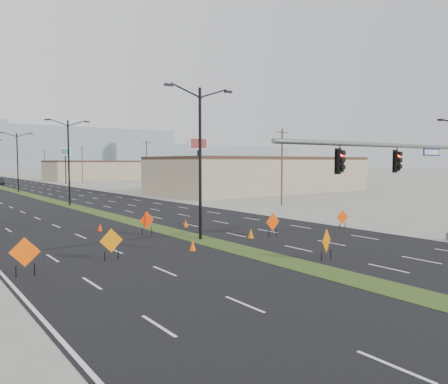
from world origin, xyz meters
TOP-DOWN VIEW (x-y plane):
  - ground at (0.00, 0.00)m, footprint 600.00×600.00m
  - building_se_near at (34.00, 45.00)m, footprint 36.00×18.00m
  - building_se_far at (38.00, 110.00)m, footprint 44.00×16.00m
  - mesa_center at (40.00, 300.00)m, footprint 220.00×50.00m
  - mesa_east at (180.00, 290.00)m, footprint 160.00×50.00m
  - signal_mast at (8.56, 2.00)m, footprint 16.30×0.60m
  - streetlight_0 at (0.00, 12.00)m, footprint 5.15×0.24m
  - streetlight_1 at (0.00, 40.00)m, footprint 5.15×0.24m
  - streetlight_2 at (0.00, 68.00)m, footprint 5.15×0.24m
  - utility_pole_0 at (20.00, 25.00)m, footprint 1.60×0.20m
  - utility_pole_1 at (20.00, 60.00)m, footprint 1.60×0.20m
  - utility_pole_2 at (20.00, 95.00)m, footprint 1.60×0.20m
  - utility_pole_3 at (20.00, 130.00)m, footprint 1.60×0.20m
  - car_mid at (2.00, 97.92)m, footprint 1.60×4.49m
  - construction_sign_0 at (-11.50, 8.95)m, footprint 1.26×0.57m
  - construction_sign_1 at (-7.09, 9.76)m, footprint 1.27×0.05m
  - construction_sign_2 at (-2.00, 15.84)m, footprint 1.24×0.37m
  - construction_sign_3 at (2.00, 3.00)m, footprint 1.17×0.52m
  - construction_sign_4 at (4.68, 10.01)m, footprint 1.26×0.11m
  - construction_sign_5 at (11.50, 9.47)m, footprint 1.08×0.33m
  - cone_0 at (-2.34, 9.27)m, footprint 0.47×0.47m
  - cone_1 at (2.19, 17.43)m, footprint 0.40×0.40m
  - cone_2 at (3.08, 10.46)m, footprint 0.44×0.44m
  - cone_3 at (-4.09, 19.40)m, footprint 0.40×0.40m
  - pole_sign_east_near at (18.71, 40.97)m, footprint 2.83×1.22m
  - pole_sign_east_far at (15.20, 92.46)m, footprint 2.79×0.69m

SIDE VIEW (x-z plane):
  - ground at x=0.00m, z-range 0.00..0.00m
  - cone_3 at x=-4.09m, z-range 0.00..0.62m
  - cone_1 at x=2.19m, z-range 0.00..0.63m
  - cone_0 at x=-2.34m, z-range 0.00..0.66m
  - cone_2 at x=3.08m, z-range 0.00..0.68m
  - car_mid at x=2.00m, z-range 0.00..1.47m
  - construction_sign_5 at x=11.50m, z-range 0.12..1.60m
  - construction_sign_3 at x=2.00m, z-range 0.15..1.82m
  - construction_sign_4 at x=4.68m, z-range 0.15..1.83m
  - construction_sign_1 at x=-7.09m, z-range 0.15..1.84m
  - construction_sign_2 at x=-2.00m, z-range 0.15..1.85m
  - construction_sign_0 at x=-11.50m, z-range 0.16..1.96m
  - building_se_far at x=38.00m, z-range 0.00..5.00m
  - building_se_near at x=34.00m, z-range 0.00..5.50m
  - utility_pole_0 at x=20.00m, z-range 0.17..9.17m
  - utility_pole_1 at x=20.00m, z-range 0.17..9.17m
  - utility_pole_2 at x=20.00m, z-range 0.17..9.17m
  - utility_pole_3 at x=20.00m, z-range 0.17..9.17m
  - signal_mast at x=8.56m, z-range 0.79..8.79m
  - streetlight_0 at x=0.00m, z-range 0.41..10.43m
  - streetlight_1 at x=0.00m, z-range 0.41..10.43m
  - streetlight_2 at x=0.00m, z-range 0.41..10.43m
  - pole_sign_east_far at x=15.20m, z-range 2.62..11.10m
  - pole_sign_east_near at x=18.71m, z-range 2.73..11.50m
  - mesa_east at x=180.00m, z-range 0.00..18.00m
  - mesa_center at x=40.00m, z-range 0.00..28.00m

